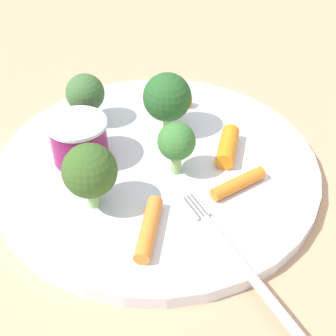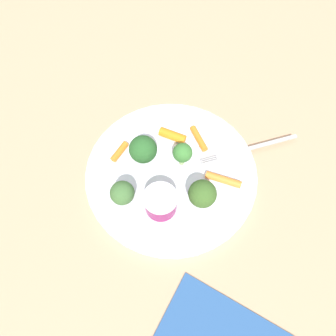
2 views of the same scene
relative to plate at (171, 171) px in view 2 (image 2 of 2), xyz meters
name	(u,v)px [view 2 (image 2 of 2)]	position (x,y,z in m)	size (l,w,h in m)	color
ground_plane	(171,173)	(0.00, 0.00, -0.01)	(2.40, 2.40, 0.00)	tan
plate	(171,171)	(0.00, 0.00, 0.00)	(0.28, 0.28, 0.01)	silver
sauce_cup	(161,202)	(0.04, -0.05, 0.03)	(0.05, 0.05, 0.04)	maroon
broccoli_floret_0	(143,149)	(-0.04, -0.02, 0.04)	(0.05, 0.05, 0.06)	#9AC665
broccoli_floret_1	(121,191)	(0.00, -0.09, 0.04)	(0.04, 0.04, 0.05)	#8AA86A
broccoli_floret_2	(184,154)	(0.00, 0.02, 0.04)	(0.03, 0.03, 0.05)	#98BA70
broccoli_floret_3	(201,195)	(0.07, 0.00, 0.04)	(0.04, 0.04, 0.06)	#8FC072
carrot_stick_0	(120,152)	(-0.08, -0.05, 0.01)	(0.01, 0.01, 0.04)	orange
carrot_stick_1	(223,180)	(0.07, 0.05, 0.01)	(0.01, 0.01, 0.06)	orange
carrot_stick_2	(172,136)	(-0.05, 0.04, 0.01)	(0.02, 0.02, 0.05)	orange
carrot_stick_3	(199,138)	(-0.02, 0.07, 0.01)	(0.01, 0.01, 0.05)	orange
fork	(248,149)	(0.05, 0.13, 0.01)	(0.07, 0.17, 0.00)	#B3AFAF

